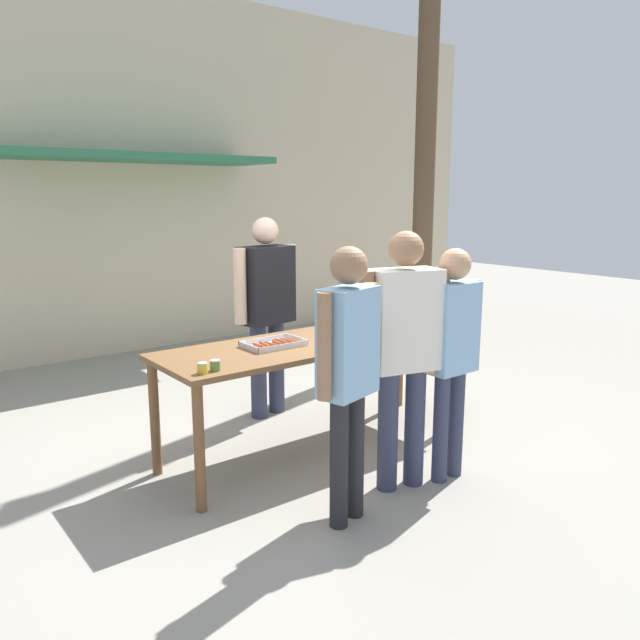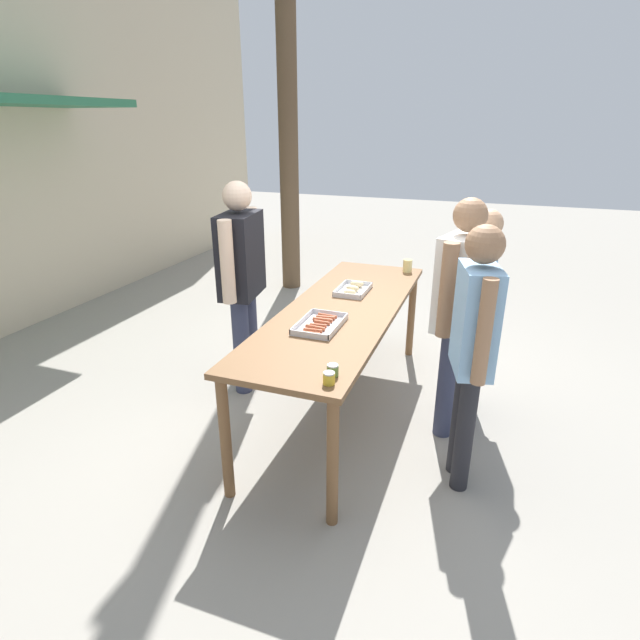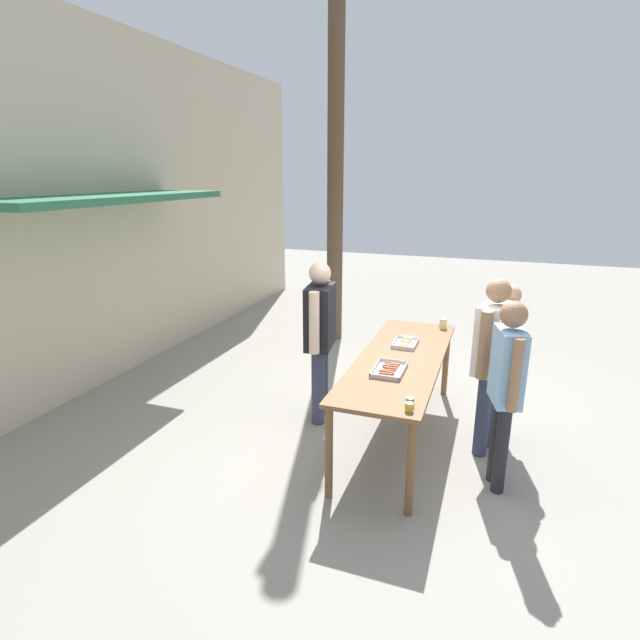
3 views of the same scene
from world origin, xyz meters
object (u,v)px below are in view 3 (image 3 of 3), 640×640
at_px(person_customer_waiting_in_line, 492,352).
at_px(food_tray_buns, 405,343).
at_px(condiment_jar_mustard, 409,407).
at_px(utility_pole, 336,128).
at_px(condiment_jar_ketchup, 410,402).
at_px(person_server_behind_table, 320,329).
at_px(person_customer_holding_hotdog, 506,379).
at_px(food_tray_sausages, 389,370).
at_px(person_customer_with_cup, 504,347).
at_px(beer_cup, 443,324).

bearing_deg(person_customer_waiting_in_line, food_tray_buns, -97.19).
distance_m(food_tray_buns, condiment_jar_mustard, 1.59).
bearing_deg(utility_pole, person_customer_waiting_in_line, -138.55).
distance_m(condiment_jar_mustard, condiment_jar_ketchup, 0.09).
relative_size(person_server_behind_table, person_customer_holding_hotdog, 1.05).
bearing_deg(food_tray_sausages, condiment_jar_mustard, -156.57).
relative_size(person_customer_holding_hotdog, utility_pole, 0.26).
bearing_deg(condiment_jar_ketchup, condiment_jar_mustard, -173.50).
xyz_separation_m(condiment_jar_ketchup, person_server_behind_table, (1.16, 1.19, 0.13)).
height_order(person_customer_with_cup, utility_pole, utility_pole).
bearing_deg(condiment_jar_ketchup, person_customer_waiting_in_line, -28.19).
height_order(food_tray_buns, person_server_behind_table, person_server_behind_table).
xyz_separation_m(condiment_jar_ketchup, utility_pole, (3.97, 1.96, 2.41)).
relative_size(person_customer_holding_hotdog, person_customer_waiting_in_line, 0.97).
height_order(person_server_behind_table, person_customer_with_cup, person_server_behind_table).
relative_size(food_tray_sausages, condiment_jar_ketchup, 6.22).
xyz_separation_m(food_tray_buns, person_customer_holding_hotdog, (-0.97, -1.03, 0.11)).
bearing_deg(food_tray_buns, utility_pole, 33.34).
height_order(condiment_jar_mustard, person_customer_with_cup, person_customer_with_cup).
xyz_separation_m(food_tray_sausages, condiment_jar_mustard, (-0.75, -0.32, 0.02)).
xyz_separation_m(person_server_behind_table, person_customer_with_cup, (0.29, -1.88, -0.07)).
xyz_separation_m(person_customer_holding_hotdog, utility_pole, (3.47, 2.67, 2.31)).
relative_size(food_tray_buns, person_server_behind_table, 0.21).
bearing_deg(person_customer_holding_hotdog, person_customer_with_cup, 166.77).
bearing_deg(beer_cup, food_tray_buns, 157.06).
distance_m(person_customer_holding_hotdog, utility_pole, 4.95).
xyz_separation_m(food_tray_buns, person_customer_with_cup, (-0.02, -1.01, 0.08)).
bearing_deg(food_tray_sausages, person_customer_holding_hotdog, -98.70).
bearing_deg(person_customer_holding_hotdog, person_customer_waiting_in_line, 177.97).
relative_size(beer_cup, person_customer_with_cup, 0.07).
height_order(condiment_jar_ketchup, person_customer_with_cup, person_customer_with_cup).
bearing_deg(person_server_behind_table, utility_pole, 6.94).
height_order(condiment_jar_mustard, person_server_behind_table, person_server_behind_table).
distance_m(person_customer_waiting_in_line, utility_pole, 4.47).
distance_m(food_tray_buns, person_customer_waiting_in_line, 0.98).
bearing_deg(beer_cup, utility_pole, 48.05).
relative_size(beer_cup, person_customer_holding_hotdog, 0.07).
bearing_deg(food_tray_buns, person_server_behind_table, 109.40).
xyz_separation_m(beer_cup, person_customer_with_cup, (-0.76, -0.69, 0.04)).
bearing_deg(condiment_jar_ketchup, person_server_behind_table, 45.73).
height_order(food_tray_buns, utility_pole, utility_pole).
height_order(beer_cup, person_customer_holding_hotdog, person_customer_holding_hotdog).
bearing_deg(food_tray_buns, condiment_jar_mustard, -168.32).
bearing_deg(person_server_behind_table, person_customer_with_cup, -89.71).
height_order(beer_cup, person_customer_with_cup, person_customer_with_cup).
xyz_separation_m(food_tray_sausages, utility_pole, (3.31, 1.64, 2.43)).
xyz_separation_m(food_tray_buns, person_customer_waiting_in_line, (-0.38, -0.90, 0.13)).
bearing_deg(food_tray_sausages, food_tray_buns, -0.12).
bearing_deg(food_tray_buns, person_customer_waiting_in_line, -112.83).
relative_size(condiment_jar_ketchup, person_server_behind_table, 0.04).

